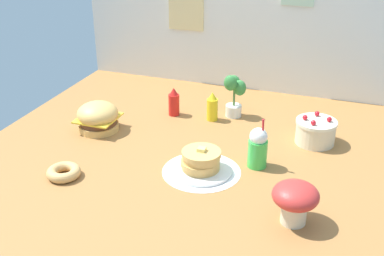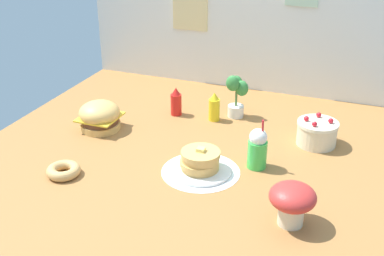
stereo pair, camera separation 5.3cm
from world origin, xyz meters
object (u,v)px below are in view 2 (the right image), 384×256
at_px(donut_pink_glaze, 64,170).
at_px(cream_soda_cup, 258,148).
at_px(potted_plant, 236,94).
at_px(layer_cake, 317,133).
at_px(mushroom_stool, 292,200).
at_px(ketchup_bottle, 176,102).
at_px(mustard_bottle, 214,107).
at_px(burger, 100,116).
at_px(pancake_stack, 200,163).

bearing_deg(donut_pink_glaze, cream_soda_cup, 25.75).
bearing_deg(potted_plant, layer_cake, -21.00).
distance_m(potted_plant, mushroom_stool, 1.06).
distance_m(layer_cake, cream_soda_cup, 0.42).
relative_size(layer_cake, ketchup_bottle, 1.25).
xyz_separation_m(cream_soda_cup, donut_pink_glaze, (-0.83, -0.40, -0.08)).
bearing_deg(layer_cake, mustard_bottle, 170.98).
bearing_deg(potted_plant, burger, -146.52).
bearing_deg(mustard_bottle, donut_pink_glaze, -118.87).
height_order(burger, cream_soda_cup, cream_soda_cup).
distance_m(ketchup_bottle, mustard_bottle, 0.24).
bearing_deg(potted_plant, cream_soda_cup, -63.84).
relative_size(donut_pink_glaze, mushroom_stool, 0.85).
height_order(ketchup_bottle, potted_plant, potted_plant).
xyz_separation_m(burger, cream_soda_cup, (0.93, -0.10, 0.02)).
height_order(layer_cake, ketchup_bottle, ketchup_bottle).
bearing_deg(donut_pink_glaze, mustard_bottle, 61.13).
relative_size(layer_cake, cream_soda_cup, 0.83).
bearing_deg(potted_plant, mustard_bottle, -137.51).
height_order(pancake_stack, mushroom_stool, mushroom_stool).
bearing_deg(mushroom_stool, pancake_stack, 152.56).
bearing_deg(donut_pink_glaze, layer_cake, 34.96).
xyz_separation_m(ketchup_bottle, mustard_bottle, (0.24, 0.01, 0.00)).
height_order(cream_soda_cup, donut_pink_glaze, cream_soda_cup).
distance_m(pancake_stack, cream_soda_cup, 0.28).
distance_m(layer_cake, mustard_bottle, 0.61).
bearing_deg(layer_cake, pancake_stack, -134.16).
height_order(burger, potted_plant, potted_plant).
bearing_deg(donut_pink_glaze, ketchup_bottle, 74.64).
bearing_deg(cream_soda_cup, donut_pink_glaze, -154.25).
xyz_separation_m(layer_cake, mushroom_stool, (0.00, -0.74, 0.05)).
xyz_separation_m(donut_pink_glaze, mushroom_stool, (1.07, 0.01, 0.09)).
height_order(burger, layer_cake, burger).
xyz_separation_m(pancake_stack, mustard_bottle, (-0.13, 0.59, 0.03)).
relative_size(potted_plant, mushroom_stool, 1.39).
bearing_deg(mustard_bottle, mushroom_stool, -53.93).
bearing_deg(ketchup_bottle, mushroom_stool, -44.39).
height_order(layer_cake, potted_plant, potted_plant).
bearing_deg(pancake_stack, ketchup_bottle, 122.29).
relative_size(mustard_bottle, mushroom_stool, 0.91).
xyz_separation_m(pancake_stack, layer_cake, (0.48, 0.49, 0.01)).
bearing_deg(ketchup_bottle, layer_cake, -5.94).
distance_m(mustard_bottle, cream_soda_cup, 0.58).
height_order(ketchup_bottle, mustard_bottle, same).
height_order(pancake_stack, layer_cake, layer_cake).
bearing_deg(layer_cake, cream_soda_cup, -124.30).
height_order(layer_cake, mustard_bottle, mustard_bottle).
xyz_separation_m(burger, mustard_bottle, (0.56, 0.34, 0.00)).
relative_size(cream_soda_cup, mushroom_stool, 1.36).
bearing_deg(mustard_bottle, burger, -148.46).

